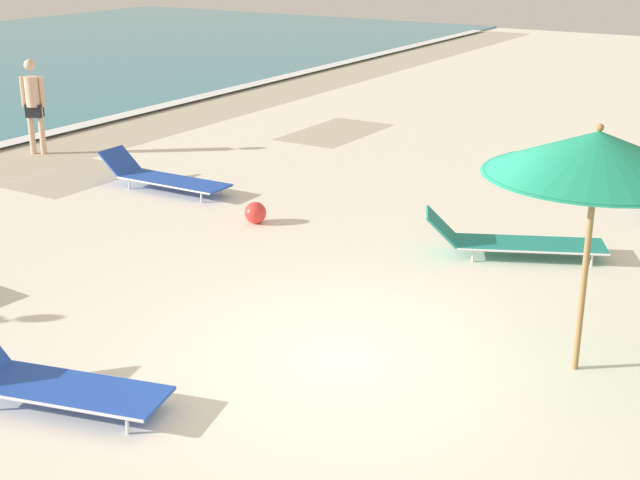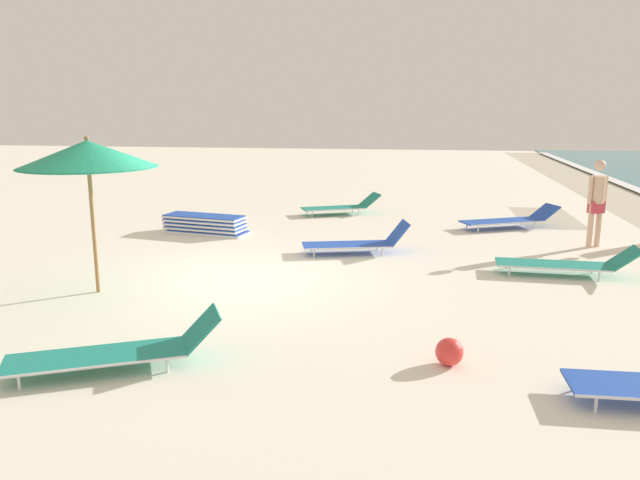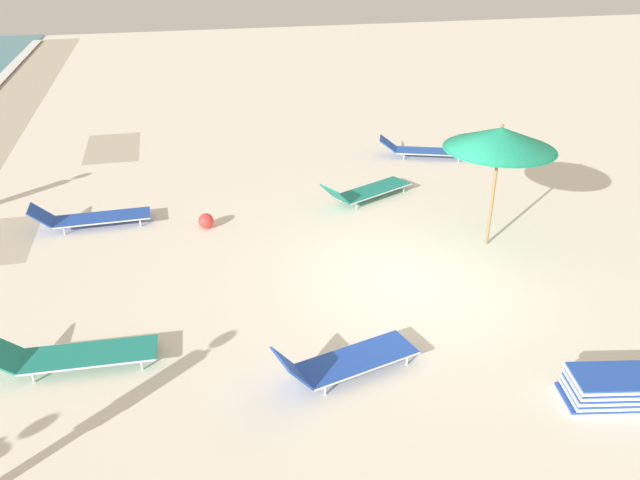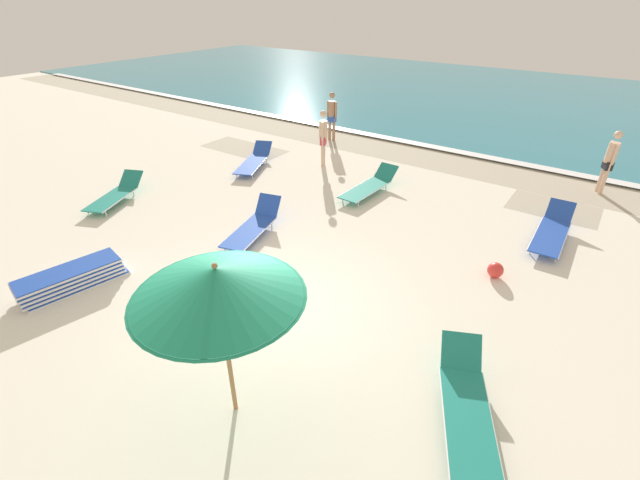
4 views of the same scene
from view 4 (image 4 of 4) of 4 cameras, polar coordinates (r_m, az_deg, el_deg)
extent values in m
cube|color=silver|center=(7.88, -6.39, -9.80)|extent=(60.00, 60.00, 0.16)
cube|color=#B8AE96|center=(15.14, 17.50, 9.83)|extent=(57.00, 2.20, 0.00)
cube|color=#B8AE96|center=(16.06, -10.10, 11.92)|extent=(3.12, 1.43, 0.00)
cube|color=#B8AE96|center=(12.87, 28.66, 3.76)|extent=(2.19, 1.44, 0.00)
cube|color=teal|center=(25.34, 26.11, 16.26)|extent=(60.00, 19.77, 0.06)
cube|color=white|center=(16.02, 18.73, 10.96)|extent=(56.00, 0.44, 0.01)
cylinder|color=#9E7547|center=(5.65, -12.25, -14.34)|extent=(0.06, 0.06, 2.13)
cone|color=#1E936B|center=(4.97, -13.57, -5.56)|extent=(2.04, 2.04, 0.40)
cylinder|color=#166E50|center=(5.09, -13.32, -7.29)|extent=(1.98, 1.98, 0.01)
sphere|color=#9E7547|center=(4.85, -13.89, -3.36)|extent=(0.07, 0.07, 0.07)
cube|color=blue|center=(9.58, -29.63, -5.06)|extent=(0.95, 1.88, 0.03)
cube|color=silver|center=(9.59, -29.58, -5.21)|extent=(0.97, 1.92, 0.04)
cube|color=blue|center=(9.53, -30.14, -4.79)|extent=(0.95, 1.88, 0.03)
cube|color=silver|center=(9.54, -30.10, -4.94)|extent=(0.97, 1.92, 0.04)
cube|color=blue|center=(9.48, -30.28, -4.37)|extent=(0.95, 1.88, 0.03)
cube|color=silver|center=(9.50, -30.24, -4.52)|extent=(0.97, 1.92, 0.04)
cube|color=blue|center=(9.44, -30.52, -3.98)|extent=(0.95, 1.88, 0.03)
cube|color=silver|center=(9.45, -30.47, -4.14)|extent=(0.97, 1.92, 0.04)
cube|color=blue|center=(9.40, -30.64, -3.55)|extent=(0.95, 1.88, 0.03)
cube|color=silver|center=(9.41, -30.60, -3.70)|extent=(0.97, 1.92, 0.04)
cube|color=#1E8475|center=(6.24, 19.25, -22.44)|extent=(1.35, 1.96, 0.03)
cylinder|color=silver|center=(6.18, 16.31, -22.39)|extent=(0.84, 1.72, 0.03)
cylinder|color=silver|center=(6.31, 22.14, -22.43)|extent=(0.84, 1.72, 0.03)
cube|color=#1E8475|center=(6.85, 18.33, -13.89)|extent=(0.70, 0.62, 0.41)
cylinder|color=silver|center=(6.73, 16.07, -17.94)|extent=(0.03, 0.03, 0.16)
cylinder|color=silver|center=(6.83, 20.52, -18.06)|extent=(0.03, 0.03, 0.16)
cube|color=blue|center=(9.96, -9.45, 1.12)|extent=(1.01, 1.78, 0.03)
cylinder|color=silver|center=(10.10, -10.94, 1.41)|extent=(0.46, 1.64, 0.03)
cylinder|color=silver|center=(9.83, -7.92, 0.82)|extent=(0.46, 1.64, 0.03)
cube|color=blue|center=(10.64, -6.93, 4.64)|extent=(0.65, 0.50, 0.45)
cylinder|color=silver|center=(9.65, -12.59, -0.92)|extent=(0.03, 0.03, 0.16)
cylinder|color=silver|center=(9.41, -9.96, -1.49)|extent=(0.03, 0.03, 0.16)
cylinder|color=silver|center=(10.62, -8.92, 2.54)|extent=(0.03, 0.03, 0.16)
cylinder|color=silver|center=(10.40, -6.45, 2.09)|extent=(0.03, 0.03, 0.16)
cube|color=#1E8475|center=(12.04, 6.02, 6.73)|extent=(0.69, 1.86, 0.03)
cylinder|color=silver|center=(12.19, 4.83, 7.10)|extent=(0.12, 1.83, 0.03)
cylinder|color=silver|center=(11.90, 7.24, 6.36)|extent=(0.12, 1.83, 0.03)
cube|color=#1E8475|center=(12.88, 8.83, 8.98)|extent=(0.60, 0.48, 0.36)
cylinder|color=silver|center=(11.66, 3.03, 5.53)|extent=(0.03, 0.03, 0.16)
cylinder|color=silver|center=(11.41, 5.13, 4.85)|extent=(0.03, 0.03, 0.16)
cylinder|color=silver|center=(12.76, 6.78, 7.63)|extent=(0.03, 0.03, 0.16)
cylinder|color=silver|center=(12.53, 8.77, 7.04)|extent=(0.03, 0.03, 0.16)
cube|color=blue|center=(10.95, 28.34, 0.44)|extent=(0.63, 1.90, 0.03)
cylinder|color=silver|center=(10.96, 26.83, 0.88)|extent=(0.06, 1.89, 0.03)
cylinder|color=silver|center=(10.94, 29.84, -0.01)|extent=(0.06, 1.89, 0.03)
cube|color=blue|center=(11.92, 29.41, 3.48)|extent=(0.58, 0.44, 0.39)
cylinder|color=silver|center=(10.35, 26.22, -1.30)|extent=(0.03, 0.03, 0.16)
cylinder|color=silver|center=(10.33, 28.93, -2.11)|extent=(0.03, 0.03, 0.16)
cylinder|color=silver|center=(11.66, 27.59, 1.89)|extent=(0.03, 0.03, 0.16)
cylinder|color=silver|center=(11.65, 29.99, 1.18)|extent=(0.03, 0.03, 0.16)
cube|color=#1E8475|center=(12.69, -26.12, 4.95)|extent=(1.20, 1.71, 0.03)
cylinder|color=silver|center=(12.87, -27.21, 5.01)|extent=(0.68, 1.48, 0.03)
cylinder|color=silver|center=(12.52, -25.01, 4.89)|extent=(0.68, 1.48, 0.03)
cube|color=#1E8475|center=(13.38, -23.88, 7.51)|extent=(0.71, 0.65, 0.36)
cylinder|color=silver|center=(12.45, -28.55, 3.35)|extent=(0.03, 0.03, 0.16)
cylinder|color=silver|center=(12.14, -26.67, 3.20)|extent=(0.03, 0.03, 0.16)
cylinder|color=silver|center=(13.33, -25.45, 5.81)|extent=(0.03, 0.03, 0.16)
cylinder|color=silver|center=(13.04, -23.61, 5.72)|extent=(0.03, 0.03, 0.16)
cube|color=blue|center=(14.01, -9.08, 9.99)|extent=(1.33, 1.97, 0.03)
cylinder|color=silver|center=(14.11, -10.24, 10.04)|extent=(0.81, 1.74, 0.03)
cylinder|color=silver|center=(13.92, -7.89, 9.95)|extent=(0.81, 1.74, 0.03)
cube|color=blue|center=(15.01, -7.68, 12.13)|extent=(0.72, 0.66, 0.34)
cylinder|color=silver|center=(13.49, -11.08, 8.55)|extent=(0.03, 0.03, 0.16)
cylinder|color=silver|center=(13.32, -9.01, 8.46)|extent=(0.03, 0.03, 0.16)
cylinder|color=silver|center=(14.78, -9.07, 10.69)|extent=(0.03, 0.03, 0.16)
cylinder|color=silver|center=(14.62, -7.15, 10.62)|extent=(0.03, 0.03, 0.16)
cylinder|color=beige|center=(14.18, 0.48, 11.81)|extent=(0.11, 0.11, 0.90)
cylinder|color=beige|center=(14.00, 0.37, 11.55)|extent=(0.11, 0.11, 0.90)
cube|color=#D13D4C|center=(13.98, 0.43, 13.11)|extent=(0.30, 0.35, 0.24)
cylinder|color=beige|center=(13.87, 0.43, 14.51)|extent=(0.27, 0.27, 0.55)
cylinder|color=beige|center=(14.05, 0.54, 14.70)|extent=(0.08, 0.08, 0.55)
cylinder|color=beige|center=(13.70, 0.33, 14.28)|extent=(0.08, 0.08, 0.55)
sphere|color=beige|center=(13.75, 0.44, 16.46)|extent=(0.21, 0.21, 0.21)
cylinder|color=#A37A5B|center=(16.62, 1.85, 14.60)|extent=(0.11, 0.11, 0.90)
cylinder|color=#A37A5B|center=(16.74, 1.29, 14.73)|extent=(0.11, 0.11, 0.90)
cube|color=#2D51B2|center=(16.58, 1.59, 15.89)|extent=(0.31, 0.21, 0.24)
cylinder|color=#A37A5B|center=(16.49, 1.61, 17.09)|extent=(0.27, 0.27, 0.55)
cylinder|color=#A37A5B|center=(16.38, 2.13, 16.97)|extent=(0.08, 0.08, 0.55)
cylinder|color=#A37A5B|center=(16.61, 1.09, 17.17)|extent=(0.08, 0.08, 0.55)
sphere|color=#A37A5B|center=(16.39, 1.63, 18.74)|extent=(0.21, 0.21, 0.21)
cylinder|color=beige|center=(14.48, 33.43, 7.10)|extent=(0.11, 0.11, 0.90)
cylinder|color=beige|center=(14.31, 33.70, 6.79)|extent=(0.11, 0.11, 0.90)
cube|color=black|center=(14.29, 33.99, 8.29)|extent=(0.29, 0.35, 0.24)
cylinder|color=beige|center=(14.19, 34.40, 9.60)|extent=(0.27, 0.27, 0.55)
cylinder|color=beige|center=(14.35, 34.13, 9.85)|extent=(0.08, 0.08, 0.55)
cylinder|color=beige|center=(14.03, 34.66, 9.31)|extent=(0.08, 0.08, 0.55)
sphere|color=beige|center=(14.07, 34.97, 11.42)|extent=(0.21, 0.21, 0.21)
sphere|color=red|center=(9.22, 22.34, -3.72)|extent=(0.31, 0.31, 0.31)
camera|label=1|loc=(11.08, -53.86, 13.61)|focal=50.00mm
camera|label=2|loc=(9.36, 67.98, -2.40)|focal=35.00mm
camera|label=3|loc=(15.31, -26.06, 30.05)|focal=35.00mm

